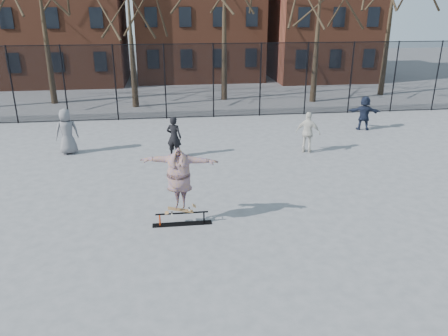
{
  "coord_description": "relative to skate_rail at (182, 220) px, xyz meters",
  "views": [
    {
      "loc": [
        -1.28,
        -10.64,
        5.92
      ],
      "look_at": [
        0.29,
        1.5,
        1.3
      ],
      "focal_mm": 35.0,
      "sensor_mm": 36.0,
      "label": 1
    }
  ],
  "objects": [
    {
      "name": "bystander_black",
      "position": [
        -0.07,
        5.93,
        0.71
      ],
      "size": [
        0.73,
        0.61,
        1.7
      ],
      "primitive_type": "imported",
      "rotation": [
        0.0,
        0.0,
        2.76
      ],
      "color": "black",
      "rests_on": "ground"
    },
    {
      "name": "skater",
      "position": [
        -0.03,
        0.0,
        1.2
      ],
      "size": [
        2.23,
        1.0,
        1.76
      ],
      "primitive_type": "imported",
      "rotation": [
        0.0,
        0.0,
        -0.2
      ],
      "color": "#6F388D",
      "rests_on": "skateboard"
    },
    {
      "name": "skate_rail",
      "position": [
        0.0,
        0.0,
        0.0
      ],
      "size": [
        1.69,
        0.26,
        0.37
      ],
      "color": "black",
      "rests_on": "ground"
    },
    {
      "name": "ground",
      "position": [
        1.04,
        -0.56,
        -0.15
      ],
      "size": [
        100.0,
        100.0,
        0.0
      ],
      "primitive_type": "plane",
      "color": "slate"
    },
    {
      "name": "bystander_white",
      "position": [
        5.52,
        5.8,
        0.72
      ],
      "size": [
        1.1,
        0.88,
        1.74
      ],
      "primitive_type": "imported",
      "rotation": [
        0.0,
        0.0,
        2.62
      ],
      "color": "silver",
      "rests_on": "ground"
    },
    {
      "name": "bystander_navy",
      "position": [
        9.38,
        8.91,
        0.7
      ],
      "size": [
        1.65,
        0.94,
        1.7
      ],
      "primitive_type": "imported",
      "rotation": [
        0.0,
        0.0,
        2.84
      ],
      "color": "#1B2236",
      "rests_on": "ground"
    },
    {
      "name": "rowhouses",
      "position": [
        1.76,
        25.44,
        5.92
      ],
      "size": [
        29.0,
        7.0,
        13.0
      ],
      "color": "brown",
      "rests_on": "ground"
    },
    {
      "name": "bystander_grey",
      "position": [
        -4.47,
        6.96,
        0.81
      ],
      "size": [
        1.09,
        0.9,
        1.91
      ],
      "primitive_type": "imported",
      "rotation": [
        0.0,
        0.0,
        3.5
      ],
      "color": "slate",
      "rests_on": "ground"
    },
    {
      "name": "fence",
      "position": [
        1.03,
        12.44,
        1.91
      ],
      "size": [
        34.03,
        0.07,
        4.0
      ],
      "color": "black",
      "rests_on": "ground"
    },
    {
      "name": "skateboard",
      "position": [
        -0.03,
        0.0,
        0.27
      ],
      "size": [
        0.78,
        0.19,
        0.09
      ],
      "primitive_type": null,
      "color": "#996B3D",
      "rests_on": "skate_rail"
    }
  ]
}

